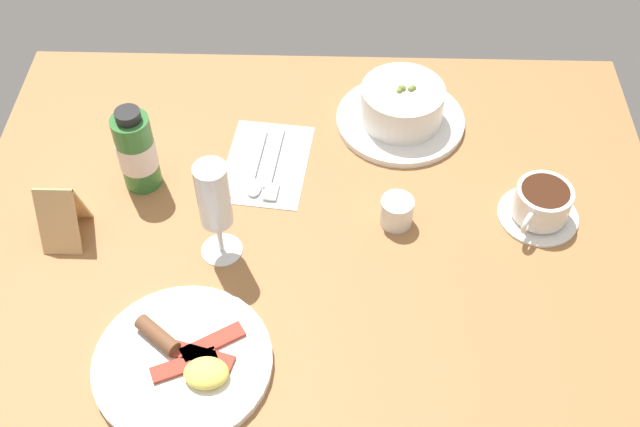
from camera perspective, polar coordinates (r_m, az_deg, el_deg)
name	(u,v)px	position (r cm, az deg, el deg)	size (l,w,h in cm)	color
ground_plane	(316,232)	(123.14, -0.30, -1.33)	(110.00, 84.00, 3.00)	#9E6B3D
porridge_bowl	(402,107)	(136.35, 5.96, 7.72)	(22.36, 22.36, 8.48)	white
cutlery_setting	(266,164)	(130.80, -3.95, 3.59)	(15.52, 20.72, 0.90)	white
coffee_cup	(541,205)	(125.62, 15.82, 0.63)	(12.60, 12.60, 6.08)	white
creamer_jug	(396,211)	(121.16, 5.56, 0.16)	(6.09, 5.12, 5.41)	white
wine_glass	(214,200)	(111.05, -7.71, 0.97)	(6.29, 6.29, 18.01)	white
sauce_bottle_green	(137,151)	(126.49, -13.22, 4.46)	(6.12, 6.12, 15.25)	#337233
breakfast_plate	(184,362)	(108.69, -9.86, -10.61)	(24.31, 24.31, 3.70)	white
menu_card	(61,213)	(123.07, -18.36, 0.05)	(5.89, 7.81, 10.55)	tan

